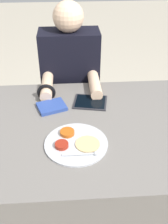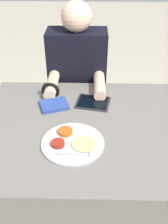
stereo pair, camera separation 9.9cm
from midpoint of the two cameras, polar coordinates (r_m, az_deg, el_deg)
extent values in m
plane|color=#B2A893|center=(1.87, 2.74, -20.24)|extent=(12.00, 12.00, 0.00)
cube|color=slate|center=(1.59, 3.10, -13.02)|extent=(1.18, 0.90, 0.71)
cylinder|color=#B7BABF|center=(1.24, -0.16, -6.83)|extent=(0.30, 0.30, 0.01)
cylinder|color=#B75114|center=(1.28, -1.89, -4.32)|extent=(0.07, 0.07, 0.02)
cylinder|color=maroon|center=(1.22, -3.37, -6.91)|extent=(0.06, 0.06, 0.02)
cylinder|color=tan|center=(1.22, 2.30, -7.05)|extent=(0.11, 0.11, 0.01)
cylinder|color=#B7BABF|center=(1.17, 0.11, -9.16)|extent=(0.15, 0.01, 0.01)
sphere|color=#B7BABF|center=(1.17, 3.72, -9.20)|extent=(0.02, 0.02, 0.02)
cube|color=silver|center=(1.49, -4.64, 1.30)|extent=(0.18, 0.16, 0.01)
cube|color=#28428E|center=(1.49, -4.65, 1.49)|extent=(0.18, 0.17, 0.02)
cube|color=#28282D|center=(1.52, 3.86, 2.03)|extent=(0.21, 0.19, 0.01)
cube|color=black|center=(1.52, 3.87, 2.18)|extent=(0.19, 0.17, 0.00)
cube|color=black|center=(2.11, 0.09, -3.42)|extent=(0.35, 0.22, 0.44)
cube|color=black|center=(1.84, 0.10, 8.89)|extent=(0.39, 0.20, 0.57)
sphere|color=beige|center=(1.71, 0.11, 20.07)|extent=(0.19, 0.19, 0.19)
cylinder|color=beige|center=(1.65, -5.24, 6.05)|extent=(0.07, 0.28, 0.07)
cylinder|color=beige|center=(1.64, 5.12, 5.93)|extent=(0.07, 0.28, 0.07)
torus|color=black|center=(1.58, -5.55, 4.54)|extent=(0.11, 0.02, 0.11)
camera|label=1|loc=(0.05, -87.88, 1.49)|focal=42.00mm
camera|label=2|loc=(0.05, 92.12, -1.49)|focal=42.00mm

